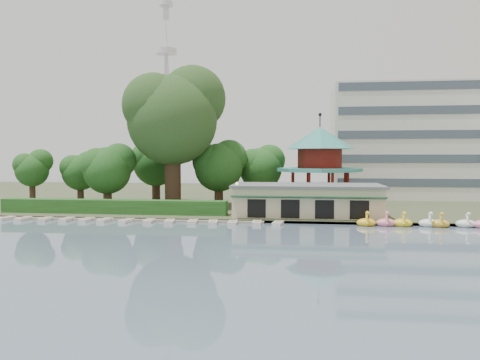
% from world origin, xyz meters
% --- Properties ---
extents(ground_plane, '(220.00, 220.00, 0.00)m').
position_xyz_m(ground_plane, '(0.00, 0.00, 0.00)').
color(ground_plane, slate).
rests_on(ground_plane, ground).
extents(shore, '(220.00, 70.00, 0.40)m').
position_xyz_m(shore, '(0.00, 52.00, 0.20)').
color(shore, '#424930').
rests_on(shore, ground).
extents(embankment, '(220.00, 0.60, 0.30)m').
position_xyz_m(embankment, '(0.00, 17.30, 0.15)').
color(embankment, gray).
rests_on(embankment, ground).
extents(dock, '(34.00, 1.60, 0.24)m').
position_xyz_m(dock, '(-12.00, 17.20, 0.12)').
color(dock, gray).
rests_on(dock, ground).
extents(boathouse, '(18.60, 9.39, 3.90)m').
position_xyz_m(boathouse, '(10.00, 21.97, 2.37)').
color(boathouse, beige).
rests_on(boathouse, shore).
extents(pavilion, '(12.40, 12.40, 13.50)m').
position_xyz_m(pavilion, '(12.00, 32.00, 7.48)').
color(pavilion, beige).
rests_on(pavilion, shore).
extents(office_building, '(38.00, 18.00, 20.00)m').
position_xyz_m(office_building, '(32.67, 49.00, 9.73)').
color(office_building, silver).
rests_on(office_building, shore).
extents(broadcast_tower, '(8.00, 8.00, 96.00)m').
position_xyz_m(broadcast_tower, '(-42.00, 140.00, 33.98)').
color(broadcast_tower, silver).
rests_on(broadcast_tower, ground).
extents(hedge, '(30.00, 2.00, 1.80)m').
position_xyz_m(hedge, '(-15.00, 20.50, 1.30)').
color(hedge, '#23541E').
rests_on(hedge, shore).
extents(lamp_post, '(0.36, 0.36, 4.28)m').
position_xyz_m(lamp_post, '(1.50, 19.00, 3.34)').
color(lamp_post, black).
rests_on(lamp_post, shore).
extents(big_tree, '(14.12, 13.16, 20.64)m').
position_xyz_m(big_tree, '(-8.83, 28.21, 14.03)').
color(big_tree, '#3A281C').
rests_on(big_tree, shore).
extents(small_trees, '(39.35, 17.17, 10.57)m').
position_xyz_m(small_trees, '(-10.99, 32.17, 6.49)').
color(small_trees, '#3A281C').
rests_on(small_trees, shore).
extents(swan_boats, '(21.70, 2.17, 1.92)m').
position_xyz_m(swan_boats, '(25.89, 16.52, 0.40)').
color(swan_boats, yellow).
rests_on(swan_boats, ground).
extents(moored_rowboats, '(34.85, 2.69, 0.36)m').
position_xyz_m(moored_rowboats, '(-10.00, 15.80, 0.18)').
color(moored_rowboats, silver).
rests_on(moored_rowboats, ground).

